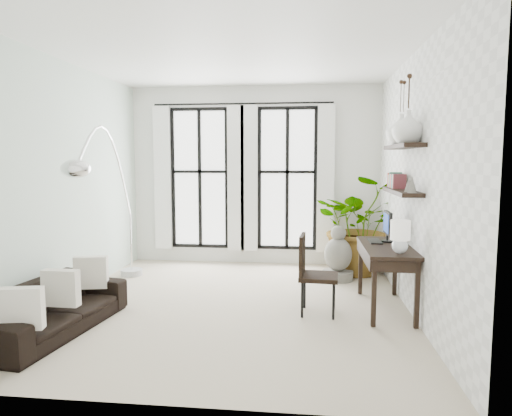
# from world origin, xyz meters

# --- Properties ---
(floor) EXTENTS (5.00, 5.00, 0.00)m
(floor) POSITION_xyz_m (0.00, 0.00, 0.00)
(floor) COLOR beige
(floor) RESTS_ON ground
(ceiling) EXTENTS (5.00, 5.00, 0.00)m
(ceiling) POSITION_xyz_m (0.00, 0.00, 3.20)
(ceiling) COLOR white
(ceiling) RESTS_ON wall_back
(wall_left) EXTENTS (0.00, 5.00, 5.00)m
(wall_left) POSITION_xyz_m (-2.25, 0.00, 1.60)
(wall_left) COLOR silver
(wall_left) RESTS_ON floor
(wall_right) EXTENTS (0.00, 5.00, 5.00)m
(wall_right) POSITION_xyz_m (2.25, 0.00, 1.60)
(wall_right) COLOR white
(wall_right) RESTS_ON floor
(wall_back) EXTENTS (4.50, 0.00, 4.50)m
(wall_back) POSITION_xyz_m (0.00, 2.50, 1.60)
(wall_back) COLOR white
(wall_back) RESTS_ON floor
(windows) EXTENTS (3.26, 0.13, 2.65)m
(windows) POSITION_xyz_m (-0.20, 2.43, 1.56)
(windows) COLOR white
(windows) RESTS_ON wall_back
(wall_shelves) EXTENTS (0.25, 1.30, 0.60)m
(wall_shelves) POSITION_xyz_m (2.11, 0.05, 1.73)
(wall_shelves) COLOR black
(wall_shelves) RESTS_ON wall_right
(sofa) EXTENTS (0.97, 1.96, 0.55)m
(sofa) POSITION_xyz_m (-1.80, -1.16, 0.28)
(sofa) COLOR black
(sofa) RESTS_ON floor
(throw_pillows) EXTENTS (0.40, 1.52, 0.40)m
(throw_pillows) POSITION_xyz_m (-1.70, -1.16, 0.50)
(throw_pillows) COLOR silver
(throw_pillows) RESTS_ON sofa
(plant) EXTENTS (1.54, 1.35, 1.64)m
(plant) POSITION_xyz_m (1.83, 1.88, 0.82)
(plant) COLOR #2D7228
(plant) RESTS_ON floor
(desk) EXTENTS (0.59, 1.39, 1.21)m
(desk) POSITION_xyz_m (1.94, -0.03, 0.76)
(desk) COLOR black
(desk) RESTS_ON floor
(desk_chair) EXTENTS (0.50, 0.50, 0.98)m
(desk_chair) POSITION_xyz_m (1.02, -0.22, 0.56)
(desk_chair) COLOR black
(desk_chair) RESTS_ON floor
(arc_lamp) EXTENTS (0.73, 2.77, 2.33)m
(arc_lamp) POSITION_xyz_m (-1.70, 0.11, 1.82)
(arc_lamp) COLOR silver
(arc_lamp) RESTS_ON floor
(buddha) EXTENTS (0.48, 0.48, 0.87)m
(buddha) POSITION_xyz_m (1.45, 1.41, 0.37)
(buddha) COLOR gray
(buddha) RESTS_ON floor
(vase_a) EXTENTS (0.37, 0.37, 0.38)m
(vase_a) POSITION_xyz_m (2.11, -0.23, 2.27)
(vase_a) COLOR white
(vase_a) RESTS_ON shelf_upper
(vase_b) EXTENTS (0.37, 0.37, 0.38)m
(vase_b) POSITION_xyz_m (2.11, 0.17, 2.27)
(vase_b) COLOR white
(vase_b) RESTS_ON shelf_upper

